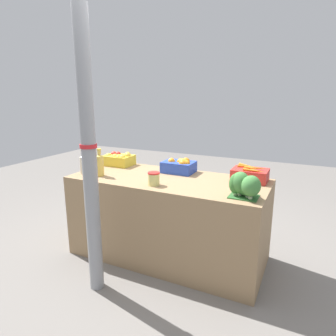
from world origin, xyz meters
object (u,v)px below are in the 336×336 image
pickle_jar (154,179)px  support_pole (89,160)px  carrot_crate (250,174)px  juice_bottle_amber (91,165)px  apple_crate (119,159)px  broccoli_pile (244,185)px  orange_crate (180,166)px  juice_bottle_cloudy (83,164)px  juice_bottle_golden (100,164)px

pickle_jar → support_pole: bearing=-122.7°
carrot_crate → juice_bottle_amber: bearing=-162.6°
support_pole → apple_crate: support_pole is taller
broccoli_pile → support_pole: bearing=-155.8°
orange_crate → pickle_jar: size_ratio=2.73×
orange_crate → juice_bottle_amber: 0.90m
support_pole → juice_bottle_cloudy: support_pole is taller
broccoli_pile → juice_bottle_golden: juice_bottle_golden is taller
juice_bottle_cloudy → pickle_jar: juice_bottle_cloudy is taller
carrot_crate → orange_crate: bearing=-179.7°
carrot_crate → pickle_jar: (-0.74, -0.50, -0.00)m
juice_bottle_amber → juice_bottle_golden: juice_bottle_golden is taller
juice_bottle_amber → pickle_jar: bearing=-3.4°
orange_crate → juice_bottle_cloudy: 0.98m
juice_bottle_golden → pickle_jar: juice_bottle_golden is taller
juice_bottle_cloudy → carrot_crate: bearing=16.4°
juice_bottle_amber → orange_crate: bearing=30.6°
broccoli_pile → juice_bottle_cloudy: size_ratio=1.02×
support_pole → carrot_crate: size_ratio=6.96×
apple_crate → juice_bottle_cloudy: juice_bottle_cloudy is taller
broccoli_pile → juice_bottle_golden: size_ratio=0.92×
carrot_crate → juice_bottle_cloudy: size_ratio=1.29×
apple_crate → juice_bottle_golden: size_ratio=1.17×
juice_bottle_amber → juice_bottle_cloudy: bearing=180.0°
orange_crate → juice_bottle_cloudy: (-0.86, -0.46, 0.03)m
juice_bottle_cloudy → pickle_jar: (0.83, -0.04, -0.04)m
apple_crate → juice_bottle_golden: juice_bottle_golden is taller
juice_bottle_golden → carrot_crate: bearing=18.7°
carrot_crate → juice_bottle_golden: size_ratio=1.17×
apple_crate → support_pole: bearing=-66.7°
apple_crate → orange_crate: size_ratio=1.00×
broccoli_pile → pickle_jar: 0.79m
support_pole → juice_bottle_golden: 0.63m
pickle_jar → juice_bottle_amber: bearing=176.6°
pickle_jar → orange_crate: bearing=85.8°
broccoli_pile → juice_bottle_amber: 1.52m
carrot_crate → juice_bottle_cloudy: (-1.56, -0.46, 0.04)m
carrot_crate → juice_bottle_cloudy: juice_bottle_cloudy is taller
juice_bottle_amber → pickle_jar: juice_bottle_amber is taller
juice_bottle_cloudy → orange_crate: bearing=27.8°
orange_crate → pickle_jar: (-0.04, -0.50, -0.01)m
orange_crate → juice_bottle_amber: size_ratio=1.35×
broccoli_pile → juice_bottle_amber: (-1.52, 0.02, 0.00)m
apple_crate → juice_bottle_amber: size_ratio=1.35×
orange_crate → juice_bottle_cloudy: size_ratio=1.29×
orange_crate → juice_bottle_amber: juice_bottle_amber is taller
orange_crate → broccoli_pile: 0.89m
support_pole → apple_crate: bearing=113.3°
juice_bottle_amber → apple_crate: bearing=88.3°
pickle_jar → juice_bottle_cloudy: bearing=177.0°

